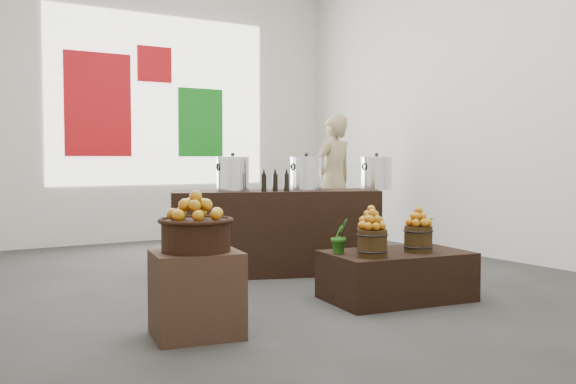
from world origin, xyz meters
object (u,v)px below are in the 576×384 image
counter (275,232)px  stock_pot_right (376,174)px  stock_pot_center (306,174)px  display_table (396,276)px  shopper (333,180)px  stock_pot_left (233,175)px  crate (196,294)px  wicker_basket (196,236)px

counter → stock_pot_right: stock_pot_right is taller
stock_pot_center → display_table: bearing=-92.7°
stock_pot_right → shopper: size_ratio=0.18×
shopper → stock_pot_left: bearing=21.6°
display_table → counter: bearing=106.4°
crate → shopper: size_ratio=0.32×
wicker_basket → stock_pot_center: (1.92, 1.62, 0.34)m
counter → stock_pot_left: (-0.40, 0.15, 0.58)m
shopper → stock_pot_right: bearing=58.4°
shopper → counter: bearing=30.0°
crate → stock_pot_center: (1.92, 1.62, 0.73)m
wicker_basket → counter: bearing=47.1°
display_table → stock_pot_center: stock_pot_center is taller
crate → shopper: shopper is taller
display_table → shopper: shopper is taller
wicker_basket → counter: 2.39m
crate → stock_pot_center: size_ratio=1.76×
crate → shopper: (3.38, 3.17, 0.60)m
wicker_basket → display_table: (1.85, 0.15, -0.46)m
display_table → counter: counter is taller
crate → counter: counter is taller
wicker_basket → shopper: shopper is taller
display_table → stock_pot_left: bearing=118.0°
stock_pot_right → display_table: bearing=-122.7°
display_table → counter: (-0.24, 1.59, 0.22)m
crate → wicker_basket: size_ratio=1.25×
wicker_basket → stock_pot_left: size_ratio=1.41×
stock_pot_left → crate: bearing=-122.9°
counter → stock_pot_center: stock_pot_center is taller
display_table → stock_pot_right: (0.77, 1.21, 0.81)m
stock_pot_right → shopper: bearing=67.5°
crate → stock_pot_center: 2.62m
display_table → stock_pot_left: 2.02m
counter → crate: bearing=-112.2°
stock_pot_center → shopper: bearing=46.8°
stock_pot_left → stock_pot_right: bearing=-20.7°
wicker_basket → counter: counter is taller
stock_pot_left → counter: bearing=-20.7°
wicker_basket → crate: bearing=0.0°
display_table → stock_pot_right: size_ratio=3.61×
stock_pot_center → wicker_basket: bearing=-139.9°
wicker_basket → shopper: (3.38, 3.17, 0.21)m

